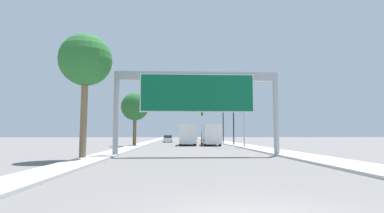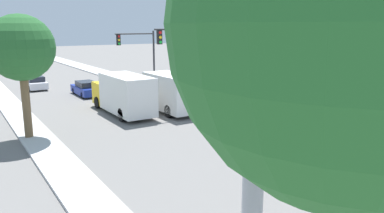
{
  "view_description": "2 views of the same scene",
  "coord_description": "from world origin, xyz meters",
  "views": [
    {
      "loc": [
        -1.59,
        -5.95,
        1.75
      ],
      "look_at": [
        0.0,
        26.23,
        4.7
      ],
      "focal_mm": 28.0,
      "sensor_mm": 36.0,
      "label": 1
    },
    {
      "loc": [
        -11.32,
        12.75,
        6.9
      ],
      "look_at": [
        -1.49,
        27.93,
        3.01
      ],
      "focal_mm": 35.0,
      "sensor_mm": 36.0,
      "label": 2
    }
  ],
  "objects": [
    {
      "name": "street_lamp_right",
      "position": [
        6.56,
        31.47,
        4.86
      ],
      "size": [
        2.39,
        0.28,
        8.23
      ],
      "color": "#9EA0A5",
      "rests_on": "ground"
    },
    {
      "name": "palm_tree_foreground",
      "position": [
        -8.03,
        14.97,
        6.83
      ],
      "size": [
        3.65,
        3.65,
        8.75
      ],
      "color": "brown",
      "rests_on": "ground"
    },
    {
      "name": "traffic_light_mid_block",
      "position": [
        5.43,
        48.0,
        4.33
      ],
      "size": [
        4.29,
        0.32,
        6.45
      ],
      "color": "#2D2D30",
      "rests_on": "ground"
    },
    {
      "name": "car_far_left",
      "position": [
        0.0,
        50.08,
        0.69
      ],
      "size": [
        1.77,
        4.73,
        1.46
      ],
      "color": "navy",
      "rests_on": "ground"
    },
    {
      "name": "truck_box_primary",
      "position": [
        0.0,
        40.3,
        1.63
      ],
      "size": [
        2.44,
        8.05,
        3.19
      ],
      "color": "yellow",
      "rests_on": "ground"
    },
    {
      "name": "sign_gantry",
      "position": [
        0.0,
        17.85,
        5.24
      ],
      "size": [
        13.34,
        0.73,
        6.75
      ],
      "color": "#9EA0A5",
      "rests_on": "ground"
    },
    {
      "name": "truck_box_secondary",
      "position": [
        3.5,
        39.39,
        1.59
      ],
      "size": [
        2.45,
        7.92,
        3.12
      ],
      "color": "navy",
      "rests_on": "ground"
    },
    {
      "name": "car_mid_right",
      "position": [
        -3.5,
        57.09,
        0.69
      ],
      "size": [
        1.84,
        4.56,
        1.45
      ],
      "color": "silver",
      "rests_on": "ground"
    },
    {
      "name": "median_strip_left",
      "position": [
        -7.25,
        60.0,
        0.07
      ],
      "size": [
        2.0,
        120.0,
        0.15
      ],
      "color": "#BABABA",
      "rests_on": "ground"
    },
    {
      "name": "traffic_light_near_intersection",
      "position": [
        5.2,
        38.0,
        4.71
      ],
      "size": [
        5.13,
        0.32,
        6.96
      ],
      "color": "#2D2D30",
      "rests_on": "ground"
    },
    {
      "name": "palm_tree_background",
      "position": [
        -7.66,
        37.13,
        5.6
      ],
      "size": [
        3.97,
        3.97,
        7.64
      ],
      "color": "brown",
      "rests_on": "ground"
    },
    {
      "name": "sidewalk_right",
      "position": [
        7.75,
        60.0,
        0.07
      ],
      "size": [
        3.0,
        120.0,
        0.15
      ],
      "color": "#BABABA",
      "rests_on": "ground"
    }
  ]
}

